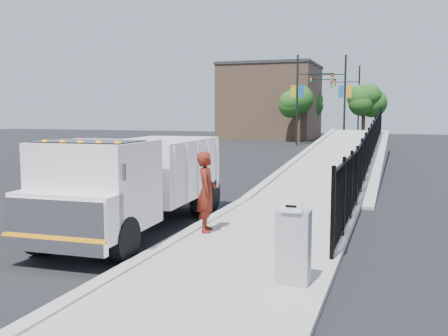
% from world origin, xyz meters
% --- Properties ---
extents(ground, '(120.00, 120.00, 0.00)m').
position_xyz_m(ground, '(0.00, 0.00, 0.00)').
color(ground, black).
rests_on(ground, ground).
extents(sidewalk, '(3.55, 12.00, 0.12)m').
position_xyz_m(sidewalk, '(1.93, -2.00, 0.06)').
color(sidewalk, '#9E998E').
rests_on(sidewalk, ground).
extents(curb, '(0.30, 12.00, 0.16)m').
position_xyz_m(curb, '(0.00, -2.00, 0.08)').
color(curb, '#ADAAA3').
rests_on(curb, ground).
extents(ramp, '(3.95, 24.06, 3.19)m').
position_xyz_m(ramp, '(2.12, 16.00, 0.00)').
color(ramp, '#9E998E').
rests_on(ramp, ground).
extents(iron_fence, '(0.10, 28.00, 1.80)m').
position_xyz_m(iron_fence, '(3.55, 12.00, 0.90)').
color(iron_fence, black).
rests_on(iron_fence, ground).
extents(truck, '(2.59, 7.16, 2.42)m').
position_xyz_m(truck, '(-1.47, -0.80, 1.36)').
color(truck, black).
rests_on(truck, ground).
extents(worker, '(0.65, 0.81, 1.93)m').
position_xyz_m(worker, '(0.40, -0.67, 1.08)').
color(worker, '#601A0F').
rests_on(worker, sidewalk).
extents(utility_cabinet, '(0.55, 0.40, 1.25)m').
position_xyz_m(utility_cabinet, '(3.10, -3.61, 0.75)').
color(utility_cabinet, gray).
rests_on(utility_cabinet, sidewalk).
extents(arrow_sign, '(0.35, 0.04, 0.22)m').
position_xyz_m(arrow_sign, '(3.10, -3.83, 1.48)').
color(arrow_sign, white).
rests_on(arrow_sign, utility_cabinet).
extents(debris, '(0.41, 0.41, 0.10)m').
position_xyz_m(debris, '(2.27, 1.28, 0.17)').
color(debris, silver).
rests_on(debris, sidewalk).
extents(light_pole_0, '(3.77, 0.22, 8.00)m').
position_xyz_m(light_pole_0, '(-3.57, 32.82, 4.36)').
color(light_pole_0, black).
rests_on(light_pole_0, ground).
extents(light_pole_1, '(3.78, 0.22, 8.00)m').
position_xyz_m(light_pole_1, '(-0.16, 34.21, 4.36)').
color(light_pole_1, black).
rests_on(light_pole_1, ground).
extents(light_pole_2, '(3.77, 0.22, 8.00)m').
position_xyz_m(light_pole_2, '(-4.27, 40.88, 4.36)').
color(light_pole_2, black).
rests_on(light_pole_2, ground).
extents(light_pole_3, '(3.78, 0.22, 8.00)m').
position_xyz_m(light_pole_3, '(0.21, 45.81, 4.36)').
color(light_pole_3, black).
rests_on(light_pole_3, ground).
extents(tree_0, '(2.87, 2.87, 5.43)m').
position_xyz_m(tree_0, '(-4.42, 36.70, 3.96)').
color(tree_0, '#382314').
rests_on(tree_0, ground).
extents(tree_1, '(2.56, 2.56, 5.28)m').
position_xyz_m(tree_1, '(1.51, 38.87, 3.94)').
color(tree_1, '#382314').
rests_on(tree_1, ground).
extents(tree_2, '(3.21, 3.21, 5.61)m').
position_xyz_m(tree_2, '(-5.13, 46.86, 3.97)').
color(tree_2, '#382314').
rests_on(tree_2, ground).
extents(building, '(10.00, 10.00, 8.00)m').
position_xyz_m(building, '(-9.00, 44.00, 4.00)').
color(building, '#8C664C').
rests_on(building, ground).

